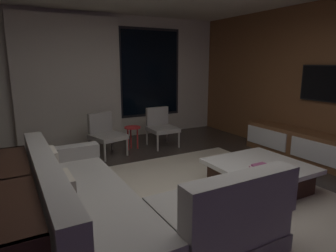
% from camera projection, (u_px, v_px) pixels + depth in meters
% --- Properties ---
extents(floor, '(9.20, 9.20, 0.00)m').
position_uv_depth(floor, '(185.00, 209.00, 3.46)').
color(floor, '#332B26').
extents(back_wall_with_window, '(6.60, 0.30, 2.70)m').
position_uv_depth(back_wall_with_window, '(92.00, 79.00, 6.23)').
color(back_wall_with_window, beige).
rests_on(back_wall_with_window, floor).
extents(area_rug, '(3.20, 3.80, 0.01)m').
position_uv_depth(area_rug, '(214.00, 205.00, 3.54)').
color(area_rug, beige).
rests_on(area_rug, floor).
extents(sectional_couch, '(1.98, 2.50, 0.82)m').
position_uv_depth(sectional_couch, '(118.00, 209.00, 2.87)').
color(sectional_couch, gray).
rests_on(sectional_couch, floor).
extents(coffee_table, '(1.16, 1.16, 0.36)m').
position_uv_depth(coffee_table, '(259.00, 176.00, 3.98)').
color(coffee_table, '#331D14').
rests_on(coffee_table, floor).
extents(book_stack_on_coffee_table, '(0.27, 0.21, 0.07)m').
position_uv_depth(book_stack_on_coffee_table, '(262.00, 168.00, 3.71)').
color(book_stack_on_coffee_table, tan).
rests_on(book_stack_on_coffee_table, coffee_table).
extents(accent_chair_near_window, '(0.54, 0.56, 0.78)m').
position_uv_depth(accent_chair_near_window, '(161.00, 125.00, 6.03)').
color(accent_chair_near_window, '#B2ADA0').
rests_on(accent_chair_near_window, floor).
extents(accent_chair_by_curtain, '(0.67, 0.69, 0.78)m').
position_uv_depth(accent_chair_by_curtain, '(105.00, 132.00, 5.41)').
color(accent_chair_by_curtain, '#B2ADA0').
rests_on(accent_chair_by_curtain, floor).
extents(side_stool, '(0.32, 0.32, 0.46)m').
position_uv_depth(side_stool, '(132.00, 131.00, 5.75)').
color(side_stool, red).
rests_on(side_stool, floor).
extents(media_console, '(0.46, 3.10, 0.52)m').
position_uv_depth(media_console, '(327.00, 153.00, 4.77)').
color(media_console, brown).
rests_on(media_console, floor).
extents(mounted_tv, '(0.05, 1.05, 0.61)m').
position_uv_depth(mounted_tv, '(330.00, 84.00, 4.79)').
color(mounted_tv, black).
extents(console_table_behind_couch, '(0.40, 2.10, 0.74)m').
position_uv_depth(console_table_behind_couch, '(11.00, 215.00, 2.52)').
color(console_table_behind_couch, '#331D14').
rests_on(console_table_behind_couch, floor).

